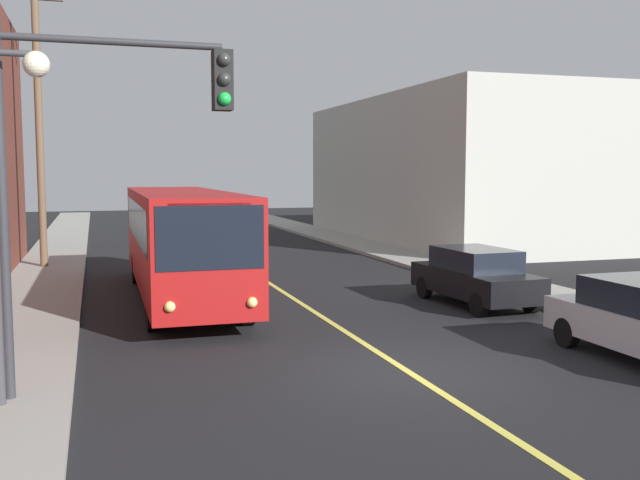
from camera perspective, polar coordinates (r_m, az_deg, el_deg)
The scene contains 11 objects.
ground_plane at distance 13.91m, azimuth 6.92°, elevation -10.31°, with size 120.00×120.00×0.00m, color black.
sidewalk_left at distance 22.55m, azimuth -21.56°, elevation -4.36°, with size 2.50×90.00×0.15m, color gray.
sidewalk_right at distance 25.88m, azimuth 12.44°, elevation -2.88°, with size 2.50×90.00×0.15m, color gray.
lane_stripe_center at distance 28.00m, azimuth -5.84°, elevation -2.30°, with size 0.16×60.00×0.01m, color #D8CC4C.
building_right_warehouse at distance 41.11m, azimuth 11.80°, elevation 5.45°, with size 12.00×20.81×7.69m.
city_bus at distance 21.56m, azimuth -11.01°, elevation 0.16°, with size 2.64×12.17×3.20m.
parked_car_black at distance 20.73m, azimuth 12.22°, elevation -2.79°, with size 1.97×4.47×1.62m.
utility_pole_mid at distance 29.44m, azimuth -21.50°, elevation 10.33°, with size 2.40×0.28×11.56m.
traffic_signal_left_corner at distance 12.19m, azimuth -16.90°, elevation 7.73°, with size 3.75×0.48×6.00m.
street_lamp_left at distance 11.95m, azimuth -23.64°, elevation 4.86°, with size 0.98×0.40×5.50m.
fire_hydrant at distance 23.53m, azimuth 14.59°, elevation -2.50°, with size 0.44×0.26×0.84m.
Camera 1 is at (-5.56, -12.18, 3.77)m, focal length 40.25 mm.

